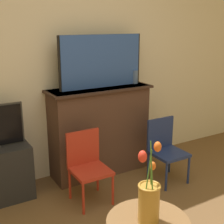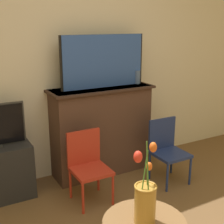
% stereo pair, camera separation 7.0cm
% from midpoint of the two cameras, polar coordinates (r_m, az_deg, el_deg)
% --- Properties ---
extents(wall_back, '(8.00, 0.06, 2.70)m').
position_cam_midpoint_polar(wall_back, '(3.31, -10.34, 10.79)').
color(wall_back, beige).
rests_on(wall_back, ground).
extents(fireplace_mantel, '(1.14, 0.39, 0.97)m').
position_cam_midpoint_polar(fireplace_mantel, '(3.45, -2.87, -3.24)').
color(fireplace_mantel, '#4C3328').
rests_on(fireplace_mantel, ground).
extents(painting, '(0.95, 0.03, 0.55)m').
position_cam_midpoint_polar(painting, '(3.30, -2.52, 9.24)').
color(painting, black).
rests_on(painting, fireplace_mantel).
extents(mantel_candle, '(0.07, 0.07, 0.15)m').
position_cam_midpoint_polar(mantel_candle, '(3.54, 3.63, 6.43)').
color(mantel_candle, '#4C6699').
rests_on(mantel_candle, fireplace_mantel).
extents(chair_red, '(0.33, 0.33, 0.67)m').
position_cam_midpoint_polar(chair_red, '(2.97, -5.18, -9.30)').
color(chair_red, '#B22D1E').
rests_on(chair_red, ground).
extents(chair_blue, '(0.33, 0.33, 0.67)m').
position_cam_midpoint_polar(chair_blue, '(3.36, 9.12, -6.29)').
color(chair_blue, navy).
rests_on(chair_blue, ground).
extents(vase_tulips, '(0.18, 0.17, 0.56)m').
position_cam_midpoint_polar(vase_tulips, '(1.98, 5.72, -15.57)').
color(vase_tulips, '#B78433').
rests_on(vase_tulips, side_table).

